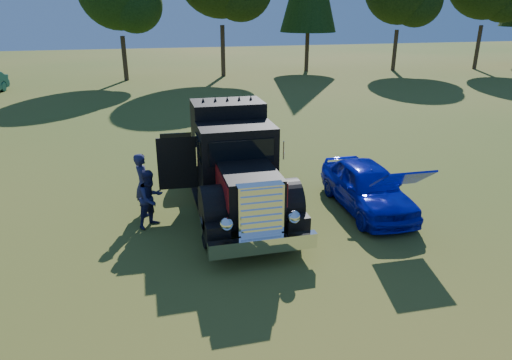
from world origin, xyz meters
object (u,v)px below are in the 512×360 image
(diamond_t_truck, at_px, (234,167))
(hotrod_coupe, at_px, (367,186))
(spectator_near, at_px, (143,184))
(spectator_far, at_px, (151,199))

(diamond_t_truck, distance_m, hotrod_coupe, 3.90)
(hotrod_coupe, height_order, spectator_near, hotrod_coupe)
(diamond_t_truck, xyz_separation_m, spectator_far, (-2.38, -0.61, -0.49))
(hotrod_coupe, bearing_deg, spectator_far, 176.79)
(diamond_t_truck, distance_m, spectator_near, 2.59)
(spectator_near, distance_m, spectator_far, 0.87)
(diamond_t_truck, bearing_deg, spectator_far, -165.59)
(diamond_t_truck, bearing_deg, hotrod_coupe, -14.33)
(hotrod_coupe, relative_size, spectator_near, 2.35)
(diamond_t_truck, relative_size, hotrod_coupe, 1.70)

